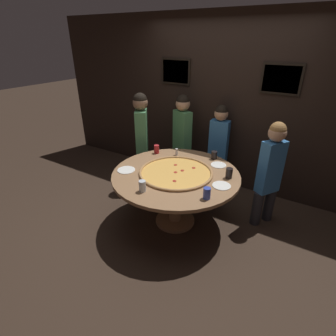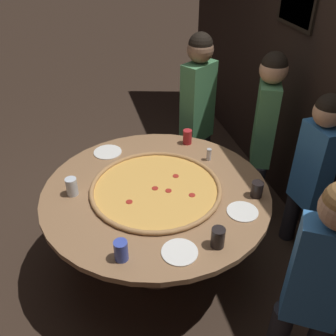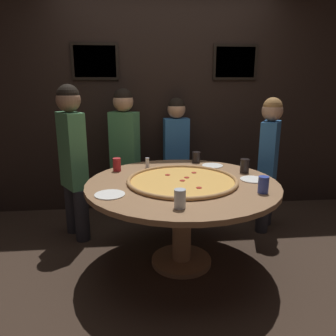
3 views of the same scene
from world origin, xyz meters
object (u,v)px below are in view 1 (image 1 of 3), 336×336
object	(u,v)px
drink_cup_beside_pizza	(157,149)
diner_side_left	(142,135)
condiment_shaker	(177,152)
drink_cup_near_right	(142,186)
drink_cup_far_left	(214,155)
giant_pizza	(175,172)
diner_far_left	(182,135)
white_plate_beside_cup	(218,165)
diner_side_right	(270,169)
white_plate_left_side	(221,186)
diner_far_right	(219,143)
drink_cup_front_edge	(207,193)
white_plate_right_side	(126,170)
drink_cup_near_left	(229,173)
dining_table	(176,182)

from	to	relation	value
drink_cup_beside_pizza	diner_side_left	world-z (taller)	diner_side_left
condiment_shaker	diner_side_left	distance (m)	0.73
drink_cup_near_right	drink_cup_far_left	bearing A→B (deg)	74.64
giant_pizza	condiment_shaker	world-z (taller)	condiment_shaker
diner_far_left	diner_side_left	bearing A→B (deg)	66.57
white_plate_beside_cup	diner_side_right	size ratio (longest dim) A/B	0.15
drink_cup_near_right	white_plate_left_side	size ratio (longest dim) A/B	0.61
condiment_shaker	diner_far_right	size ratio (longest dim) A/B	0.07
drink_cup_front_edge	white_plate_beside_cup	size ratio (longest dim) A/B	0.62
drink_cup_front_edge	white_plate_right_side	distance (m)	1.13
white_plate_beside_cup	white_plate_right_side	distance (m)	1.20
drink_cup_front_edge	drink_cup_near_left	distance (m)	0.55
white_plate_beside_cup	diner_far_right	size ratio (longest dim) A/B	0.15
dining_table	drink_cup_far_left	xyz separation A→B (m)	(0.23, 0.64, 0.19)
diner_side_left	drink_cup_far_left	bearing A→B (deg)	-121.53
drink_cup_near_left	diner_far_right	size ratio (longest dim) A/B	0.09
diner_side_right	drink_cup_front_edge	bearing A→B (deg)	7.87
white_plate_beside_cup	condiment_shaker	distance (m)	0.63
giant_pizza	diner_side_right	distance (m)	1.17
drink_cup_near_right	white_plate_right_side	size ratio (longest dim) A/B	0.57
giant_pizza	white_plate_left_side	distance (m)	0.60
condiment_shaker	diner_side_left	xyz separation A→B (m)	(-0.72, 0.14, 0.07)
diner_far_right	dining_table	bearing A→B (deg)	80.81
drink_cup_front_edge	drink_cup_beside_pizza	bearing A→B (deg)	147.07
drink_cup_front_edge	diner_side_left	distance (m)	1.81
white_plate_left_side	drink_cup_beside_pizza	bearing A→B (deg)	160.88
drink_cup_beside_pizza	drink_cup_near_left	bearing A→B (deg)	-8.40
dining_table	white_plate_right_side	bearing A→B (deg)	-155.17
dining_table	drink_cup_far_left	bearing A→B (deg)	69.98
giant_pizza	diner_far_left	size ratio (longest dim) A/B	0.62
white_plate_right_side	diner_far_right	distance (m)	1.57
dining_table	drink_cup_front_edge	world-z (taller)	drink_cup_front_edge
drink_cup_near_right	white_plate_right_side	bearing A→B (deg)	148.21
dining_table	giant_pizza	bearing A→B (deg)	-141.74
drink_cup_near_left	diner_side_right	size ratio (longest dim) A/B	0.09
diner_side_right	diner_far_left	distance (m)	1.54
dining_table	white_plate_right_side	world-z (taller)	white_plate_right_side
white_plate_left_side	white_plate_right_side	world-z (taller)	same
drink_cup_beside_pizza	drink_cup_near_left	xyz separation A→B (m)	(1.15, -0.17, 0.00)
drink_cup_front_edge	diner_far_left	size ratio (longest dim) A/B	0.09
white_plate_left_side	white_plate_beside_cup	bearing A→B (deg)	115.29
drink_cup_far_left	diner_far_right	bearing A→B (deg)	105.17
white_plate_left_side	condiment_shaker	size ratio (longest dim) A/B	2.16
giant_pizza	drink_cup_near_right	distance (m)	0.56
condiment_shaker	diner_far_left	distance (m)	0.62
drink_cup_near_left	white_plate_left_side	world-z (taller)	drink_cup_near_left
drink_cup_beside_pizza	diner_side_left	bearing A→B (deg)	152.13
diner_far_left	drink_cup_far_left	bearing A→B (deg)	175.71
white_plate_right_side	diner_side_left	world-z (taller)	diner_side_left
drink_cup_front_edge	diner_side_left	world-z (taller)	diner_side_left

